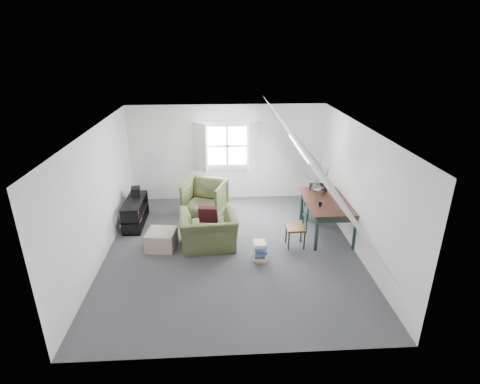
{
  "coord_description": "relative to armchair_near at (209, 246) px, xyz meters",
  "views": [
    {
      "loc": [
        -0.21,
        -6.62,
        3.97
      ],
      "look_at": [
        0.21,
        0.6,
        1.03
      ],
      "focal_mm": 28.0,
      "sensor_mm": 36.0,
      "label": 1
    }
  ],
  "objects": [
    {
      "name": "dining_table",
      "position": [
        2.55,
        0.43,
        0.69
      ],
      "size": [
        0.95,
        1.59,
        0.79
      ],
      "rotation": [
        0.0,
        0.0,
        0.01
      ],
      "color": "#381B12",
      "rests_on": "floor"
    },
    {
      "name": "dining_chair_near",
      "position": [
        1.81,
        -0.08,
        0.43
      ],
      "size": [
        0.39,
        0.39,
        0.83
      ],
      "rotation": [
        0.0,
        0.0,
        -1.27
      ],
      "color": "brown",
      "rests_on": "floor"
    },
    {
      "name": "skylight",
      "position": [
        2.01,
        1.13,
        1.75
      ],
      "size": [
        0.35,
        0.75,
        0.47
      ],
      "primitive_type": "cube",
      "rotation": [
        0.0,
        0.95,
        0.0
      ],
      "color": "white",
      "rests_on": "slope_right"
    },
    {
      "name": "throw_pillow",
      "position": [
        -0.0,
        0.15,
        0.66
      ],
      "size": [
        0.41,
        0.27,
        0.4
      ],
      "primitive_type": "cube",
      "rotation": [
        0.31,
        0.0,
        -0.13
      ],
      "color": "#370F15",
      "rests_on": "armchair_near"
    },
    {
      "name": "vase_twigs",
      "position": [
        2.65,
        0.98,
        0.92
      ],
      "size": [
        0.07,
        0.08,
        0.56
      ],
      "rotation": [
        0.0,
        0.0,
        0.2
      ],
      "color": "black",
      "rests_on": "dining_table"
    },
    {
      "name": "dining_chair_far",
      "position": [
        2.49,
        1.21,
        0.5
      ],
      "size": [
        0.45,
        0.45,
        0.96
      ],
      "rotation": [
        0.0,
        0.0,
        3.21
      ],
      "color": "brown",
      "rests_on": "floor"
    },
    {
      "name": "dormer_window",
      "position": [
        0.46,
        2.51,
        1.45
      ],
      "size": [
        1.71,
        0.35,
        1.3
      ],
      "color": "white",
      "rests_on": "wall_back"
    },
    {
      "name": "slope_right",
      "position": [
        2.01,
        -0.17,
        1.78
      ],
      "size": [
        3.19,
        5.5,
        4.48
      ],
      "primitive_type": "plane",
      "rotation": [
        0.0,
        -2.19,
        0.0
      ],
      "color": "white",
      "rests_on": "wall_right"
    },
    {
      "name": "wall_front",
      "position": [
        0.46,
        -2.92,
        1.25
      ],
      "size": [
        5.0,
        0.0,
        5.0
      ],
      "primitive_type": "plane",
      "rotation": [
        -1.57,
        0.0,
        0.0
      ],
      "color": "white",
      "rests_on": "ground"
    },
    {
      "name": "wall_back",
      "position": [
        0.46,
        2.58,
        1.25
      ],
      "size": [
        5.0,
        0.0,
        5.0
      ],
      "primitive_type": "plane",
      "rotation": [
        1.57,
        0.0,
        0.0
      ],
      "color": "white",
      "rests_on": "ground"
    },
    {
      "name": "wall_left",
      "position": [
        -2.04,
        -0.17,
        1.25
      ],
      "size": [
        0.0,
        5.5,
        5.5
      ],
      "primitive_type": "plane",
      "rotation": [
        1.57,
        0.0,
        1.57
      ],
      "color": "white",
      "rests_on": "ground"
    },
    {
      "name": "demijohn",
      "position": [
        2.4,
        0.88,
        0.91
      ],
      "size": [
        0.21,
        0.21,
        0.29
      ],
      "rotation": [
        0.0,
        0.0,
        -0.19
      ],
      "color": "silver",
      "rests_on": "dining_table"
    },
    {
      "name": "slope_left",
      "position": [
        -1.09,
        -0.17,
        1.78
      ],
      "size": [
        3.19,
        5.5,
        4.48
      ],
      "primitive_type": "plane",
      "rotation": [
        0.0,
        2.19,
        0.0
      ],
      "color": "white",
      "rests_on": "wall_left"
    },
    {
      "name": "media_shelf",
      "position": [
        -1.71,
        1.09,
        0.27
      ],
      "size": [
        0.39,
        1.18,
        0.61
      ],
      "rotation": [
        0.0,
        0.0,
        0.07
      ],
      "color": "black",
      "rests_on": "floor"
    },
    {
      "name": "ottoman",
      "position": [
        -0.97,
        0.01,
        0.19
      ],
      "size": [
        0.63,
        0.63,
        0.38
      ],
      "primitive_type": "cube",
      "rotation": [
        0.0,
        0.0,
        -0.13
      ],
      "color": "tan",
      "rests_on": "floor"
    },
    {
      "name": "electronics_box",
      "position": [
        -1.71,
        1.38,
        0.7
      ],
      "size": [
        0.24,
        0.3,
        0.22
      ],
      "primitive_type": "cube",
      "rotation": [
        0.0,
        0.0,
        0.16
      ],
      "color": "black",
      "rests_on": "media_shelf"
    },
    {
      "name": "floor",
      "position": [
        0.46,
        -0.17,
        0.0
      ],
      "size": [
        5.5,
        5.5,
        0.0
      ],
      "primitive_type": "plane",
      "color": "#454549",
      "rests_on": "ground"
    },
    {
      "name": "magazine_stack",
      "position": [
        1.0,
        -0.58,
        0.19
      ],
      "size": [
        0.29,
        0.34,
        0.38
      ],
      "rotation": [
        0.0,
        0.0,
        0.2
      ],
      "color": "#B29933",
      "rests_on": "floor"
    },
    {
      "name": "cup",
      "position": [
        2.3,
        0.13,
        0.79
      ],
      "size": [
        0.11,
        0.11,
        0.08
      ],
      "primitive_type": "imported",
      "rotation": [
        0.0,
        0.0,
        0.24
      ],
      "color": "black",
      "rests_on": "dining_table"
    },
    {
      "name": "ceiling",
      "position": [
        0.46,
        -0.17,
        2.5
      ],
      "size": [
        5.5,
        5.5,
        0.0
      ],
      "primitive_type": "plane",
      "rotation": [
        3.14,
        0.0,
        0.0
      ],
      "color": "white",
      "rests_on": "wall_back"
    },
    {
      "name": "armchair_near",
      "position": [
        0.0,
        0.0,
        0.0
      ],
      "size": [
        1.21,
        1.07,
        0.74
      ],
      "primitive_type": "imported",
      "rotation": [
        0.0,
        0.0,
        3.22
      ],
      "color": "#454B2A",
      "rests_on": "floor"
    },
    {
      "name": "wall_right",
      "position": [
        2.96,
        -0.17,
        1.25
      ],
      "size": [
        0.0,
        5.5,
        5.5
      ],
      "primitive_type": "plane",
      "rotation": [
        1.57,
        0.0,
        -1.57
      ],
      "color": "white",
      "rests_on": "ground"
    },
    {
      "name": "paper_box",
      "position": [
        2.75,
        -0.02,
        0.82
      ],
      "size": [
        0.15,
        0.13,
        0.04
      ],
      "primitive_type": "cube",
      "rotation": [
        0.0,
        0.0,
        -0.34
      ],
      "color": "white",
      "rests_on": "dining_table"
    },
    {
      "name": "armchair_far",
      "position": [
        -0.11,
        1.56,
        0.0
      ],
      "size": [
        1.17,
        1.18,
        0.86
      ],
      "primitive_type": "imported",
      "rotation": [
        0.0,
        0.0,
        -0.33
      ],
      "color": "#454B2A",
      "rests_on": "floor"
    }
  ]
}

